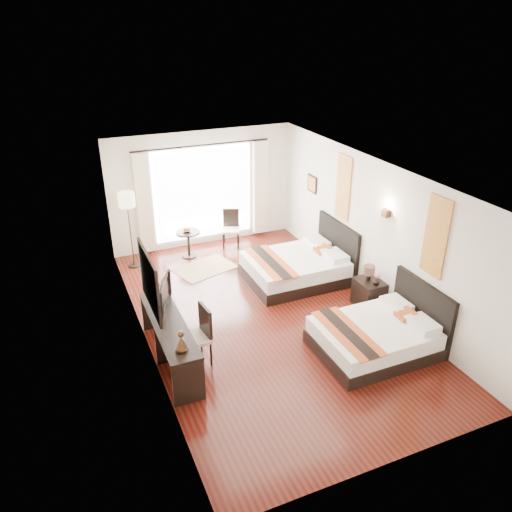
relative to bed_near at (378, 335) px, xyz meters
name	(u,v)px	position (x,y,z in m)	size (l,w,h in m)	color
floor	(266,317)	(-1.33, 1.67, -0.29)	(4.50, 7.50, 0.01)	#370B0A
ceiling	(268,174)	(-1.33, 1.67, 2.50)	(4.50, 7.50, 0.02)	white
wall_headboard	(372,231)	(0.92, 1.67, 1.11)	(0.01, 7.50, 2.80)	silver
wall_desk	(141,273)	(-3.57, 1.67, 1.11)	(0.01, 7.50, 2.80)	silver
wall_window	(203,189)	(-1.33, 5.41, 1.11)	(4.50, 0.01, 2.80)	silver
wall_entry	(400,377)	(-1.33, -2.08, 1.11)	(4.50, 0.01, 2.80)	silver
window_glass	(203,193)	(-1.33, 5.40, 1.01)	(2.40, 0.02, 2.20)	white
sheer_curtain	(204,194)	(-1.33, 5.34, 1.01)	(2.30, 0.02, 2.10)	white
drape_left	(144,204)	(-2.78, 5.30, 0.99)	(0.35, 0.14, 2.35)	beige
drape_right	(260,188)	(0.12, 5.30, 0.99)	(0.35, 0.14, 2.35)	beige
art_panel_near	(436,237)	(0.90, 0.00, 1.66)	(0.03, 0.50, 1.35)	#8C3614
art_panel_far	(343,187)	(0.90, 2.77, 1.66)	(0.03, 0.50, 1.35)	#8C3614
wall_sconce	(386,213)	(0.86, 1.26, 1.63)	(0.10, 0.14, 0.14)	#3E2816
mirror_frame	(149,281)	(-3.55, 1.08, 1.26)	(0.04, 1.25, 0.95)	black
mirror_glass	(151,281)	(-3.52, 1.08, 1.26)	(0.01, 1.12, 0.82)	white
bed_near	(378,335)	(0.00, 0.00, 0.00)	(1.96, 1.52, 1.10)	black
bed_far	(299,266)	(-0.07, 2.77, 0.02)	(2.09, 1.63, 1.18)	black
nightstand	(369,293)	(0.69, 1.26, -0.01)	(0.46, 0.57, 0.55)	black
table_lamp	(369,271)	(0.67, 1.31, 0.45)	(0.22, 0.22, 0.35)	black
vase	(376,283)	(0.70, 1.10, 0.29)	(0.14, 0.14, 0.14)	black
console_desk	(170,342)	(-3.32, 1.08, 0.09)	(0.50, 2.20, 0.76)	black
television	(160,293)	(-3.30, 1.63, 0.71)	(0.83, 0.11, 0.48)	black
bronze_figurine	(181,342)	(-3.32, 0.27, 0.61)	(0.19, 0.19, 0.29)	#3E2816
desk_chair	(196,346)	(-2.94, 0.89, 0.02)	(0.51, 0.51, 1.01)	beige
floor_lamp	(127,205)	(-3.23, 4.79, 1.20)	(0.35, 0.35, 1.76)	black
side_table	(189,244)	(-1.93, 4.78, 0.03)	(0.56, 0.56, 0.64)	black
fruit_bowl	(187,231)	(-1.96, 4.76, 0.38)	(0.19, 0.19, 0.05)	#452918
window_chair	(231,235)	(-0.79, 4.99, -0.01)	(0.55, 0.55, 0.91)	beige
jute_rug	(205,268)	(-1.78, 4.05, -0.28)	(1.29, 0.88, 0.01)	tan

